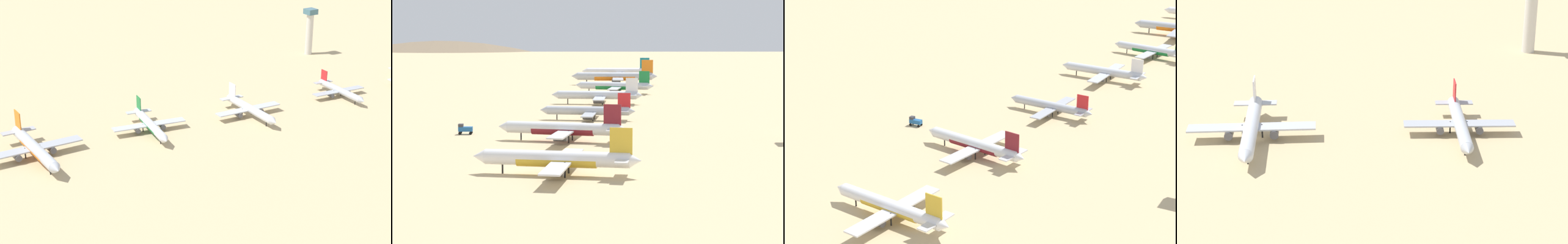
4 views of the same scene
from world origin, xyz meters
TOP-DOWN VIEW (x-y plane):
  - ground_plane at (0.00, 0.00)m, footprint 2075.59×2075.59m
  - parked_jet_0 at (-7.19, -170.75)m, footprint 52.00×42.14m
  - parked_jet_1 at (-5.68, -115.78)m, footprint 56.63×45.90m
  - parked_jet_2 at (-6.34, -56.76)m, footprint 45.97×37.55m
  - parked_jet_3 at (1.29, -2.00)m, footprint 46.30×37.54m
  - parked_jet_4 at (3.02, 59.24)m, footprint 41.00×33.34m
  - parked_jet_5 at (9.00, 115.53)m, footprint 46.75×38.19m
  - parked_jet_6 at (5.83, 172.68)m, footprint 47.10×38.36m
  - service_truck at (47.23, 100.68)m, footprint 5.36×3.03m
  - desert_hill_2 at (116.43, -872.45)m, footprint 336.31×336.31m
  - desert_hill_3 at (244.04, -784.06)m, footprint 410.74×410.74m

SIDE VIEW (x-z plane):
  - ground_plane at x=0.00m, z-range 0.00..0.00m
  - service_truck at x=47.23m, z-range 0.13..4.03m
  - parked_jet_4 at x=3.02m, z-range -1.93..9.89m
  - parked_jet_2 at x=-6.34m, z-range -2.22..11.05m
  - parked_jet_5 at x=9.00m, z-range -2.26..11.24m
  - parked_jet_3 at x=1.29m, z-range -2.18..11.18m
  - parked_jet_6 at x=5.83m, z-range -2.27..11.31m
  - parked_jet_0 at x=-7.19m, z-range -2.45..12.57m
  - parked_jet_1 at x=-5.68m, z-range -2.74..13.62m
  - desert_hill_2 at x=116.43m, z-range 0.00..64.87m
  - desert_hill_3 at x=244.04m, z-range 0.00..69.02m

